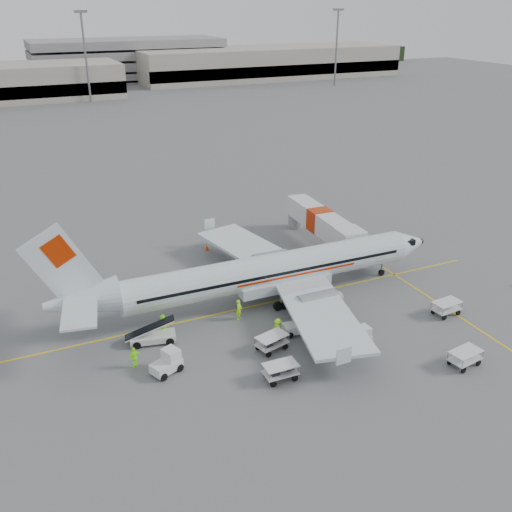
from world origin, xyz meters
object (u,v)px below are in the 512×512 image
(belt_loader, at_px, (152,328))
(tug_aft, at_px, (166,362))
(aircraft, at_px, (272,249))
(tug_mid, at_px, (296,325))
(tug_fore, at_px, (359,336))
(jet_bridge, at_px, (319,228))

(belt_loader, xyz_separation_m, tug_aft, (-0.17, -4.30, -0.41))
(belt_loader, bearing_deg, aircraft, 24.53)
(belt_loader, distance_m, tug_mid, 11.42)
(tug_fore, xyz_separation_m, tug_aft, (-14.64, 2.71, 0.11))
(belt_loader, xyz_separation_m, tug_fore, (14.47, -7.01, -0.52))
(tug_fore, bearing_deg, aircraft, 103.51)
(aircraft, height_order, tug_fore, aircraft)
(tug_aft, bearing_deg, tug_mid, -18.79)
(belt_loader, bearing_deg, tug_mid, -5.72)
(aircraft, distance_m, jet_bridge, 13.90)
(belt_loader, height_order, tug_aft, belt_loader)
(belt_loader, relative_size, tug_mid, 2.27)
(tug_fore, bearing_deg, tug_aft, 166.05)
(jet_bridge, xyz_separation_m, tug_fore, (-7.28, -18.56, -1.28))
(jet_bridge, distance_m, belt_loader, 24.64)
(aircraft, bearing_deg, jet_bridge, 42.10)
(aircraft, distance_m, tug_mid, 7.31)
(jet_bridge, xyz_separation_m, belt_loader, (-21.75, -11.55, -0.76))
(tug_fore, bearing_deg, jet_bridge, 65.10)
(aircraft, xyz_separation_m, tug_mid, (-0.69, -6.04, -4.07))
(belt_loader, distance_m, tug_aft, 4.32)
(aircraft, bearing_deg, tug_fore, -72.35)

